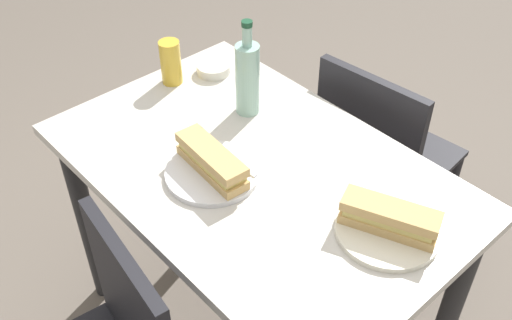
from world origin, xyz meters
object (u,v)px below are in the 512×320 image
Objects in this scene: knife_far at (390,209)px; olive_bowl at (213,68)px; baguette_sandwich_near at (212,160)px; knife_near at (227,159)px; baguette_sandwich_far at (390,218)px; water_bottle at (248,77)px; plate_near at (213,173)px; beer_glass at (171,62)px; dining_table at (256,201)px; chair_far at (378,156)px; plate_far at (387,230)px.

knife_far is 1.65× the size of olive_bowl.
knife_near is (-0.01, 0.05, -0.03)m from baguette_sandwich_near.
water_bottle is at bearing 172.21° from baguette_sandwich_far.
plate_near is at bearing -150.54° from knife_far.
baguette_sandwich_far is at bearing -0.46° from beer_glass.
dining_table is 4.77× the size of baguette_sandwich_far.
beer_glass reaches higher than baguette_sandwich_near.
knife_near reaches higher than dining_table.
knife_far is at bearing -52.10° from chair_far.
baguette_sandwich_near reaches higher than knife_far.
plate_near is 0.85× the size of water_bottle.
beer_glass is at bearing 156.70° from baguette_sandwich_near.
knife_near is at bearing -164.40° from baguette_sandwich_far.
olive_bowl is (0.05, 0.13, -0.06)m from beer_glass.
dining_table is 0.21m from baguette_sandwich_near.
dining_table is 4.54× the size of plate_near.
water_bottle is at bearing 125.28° from knife_near.
water_bottle reaches higher than chair_far.
plate_near is at bearing -114.81° from dining_table.
beer_glass is 0.15m from olive_bowl.
baguette_sandwich_near is 2.20× the size of olive_bowl.
olive_bowl is (-0.38, 0.31, -0.03)m from baguette_sandwich_near.
beer_glass is (-0.47, 0.08, 0.20)m from dining_table.
baguette_sandwich_near is at bearing -39.43° from olive_bowl.
baguette_sandwich_near is at bearing 90.00° from plate_near.
dining_table is at bearing -90.77° from chair_far.
water_bottle reaches higher than dining_table.
knife_near is 0.62× the size of water_bottle.
beer_glass is (-0.82, -0.04, 0.05)m from knife_far.
knife_near is 0.45m from plate_far.
baguette_sandwich_near is 0.49m from olive_bowl.
knife_far is at bearing 29.46° from plate_near.
plate_far is at bearing 22.25° from plate_near.
baguette_sandwich_near is at bearing -157.75° from baguette_sandwich_far.
dining_table is 4.74× the size of baguette_sandwich_near.
knife_far is at bearing 124.15° from baguette_sandwich_far.
plate_far is 2.30× the size of olive_bowl.
plate_far reaches higher than dining_table.
plate_far is 0.59m from water_bottle.
dining_table is 10.43× the size of olive_bowl.
beer_glass is (-0.27, -0.07, -0.05)m from water_bottle.
olive_bowl is at bearing 166.27° from water_bottle.
knife_far is (0.40, 0.22, -0.03)m from baguette_sandwich_near.
water_bottle is at bearing 176.76° from knife_far.
dining_table is 0.18m from plate_near.
water_bottle is (-0.14, 0.20, 0.10)m from knife_near.
knife_far reaches higher than plate_far.
baguette_sandwich_far is (0.43, 0.18, 0.04)m from plate_near.
plate_near is 0.31m from water_bottle.
chair_far reaches higher than knife_far.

